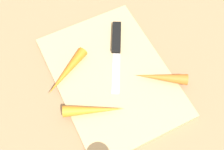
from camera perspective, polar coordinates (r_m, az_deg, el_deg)
ground_plane at (r=0.72m, az=-0.00°, el=-0.45°), size 1.40×1.40×0.00m
cutting_board at (r=0.71m, az=-0.00°, el=-0.23°), size 0.36×0.26×0.01m
knife at (r=0.75m, az=0.86°, el=6.47°), size 0.19×0.11×0.01m
carrot_medium at (r=0.66m, az=-3.51°, el=-6.79°), size 0.08×0.14×0.03m
carrot_longest at (r=0.71m, az=-8.81°, el=0.59°), size 0.09×0.13×0.03m
carrot_shortest at (r=0.70m, az=9.52°, el=-0.46°), size 0.09×0.12×0.03m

